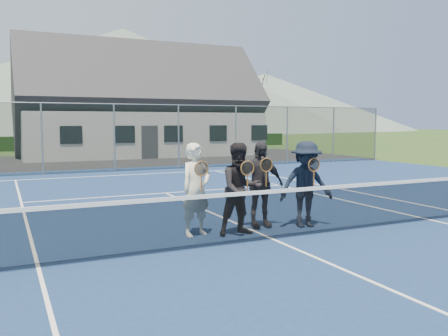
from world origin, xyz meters
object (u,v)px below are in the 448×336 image
at_px(player_c, 260,184).
at_px(player_d, 306,184).
at_px(tennis_net, 273,212).
at_px(player_a, 196,189).
at_px(clubhouse, 139,95).
at_px(player_b, 241,189).

xyz_separation_m(player_c, player_d, (0.89, -0.39, -0.00)).
relative_size(tennis_net, player_a, 6.49).
bearing_deg(clubhouse, tennis_net, -99.46).
xyz_separation_m(tennis_net, player_b, (-0.37, 0.60, 0.38)).
bearing_deg(tennis_net, player_b, 121.75).
xyz_separation_m(tennis_net, player_a, (-1.18, 0.91, 0.38)).
distance_m(clubhouse, player_d, 23.71).
height_order(tennis_net, player_c, player_c).
bearing_deg(player_a, player_b, -20.95).
distance_m(clubhouse, player_c, 23.45).
distance_m(tennis_net, player_d, 1.41).
height_order(tennis_net, player_b, player_b).
distance_m(player_b, player_d, 1.57).
distance_m(player_a, player_d, 2.38).
height_order(player_c, player_d, same).
height_order(player_a, player_b, same).
bearing_deg(player_b, clubhouse, 79.42).
xyz_separation_m(player_a, player_c, (1.48, 0.14, -0.00)).
bearing_deg(player_d, clubhouse, 83.14).
height_order(tennis_net, clubhouse, clubhouse).
bearing_deg(player_c, clubhouse, 80.84).
xyz_separation_m(player_b, player_c, (0.67, 0.44, 0.00)).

